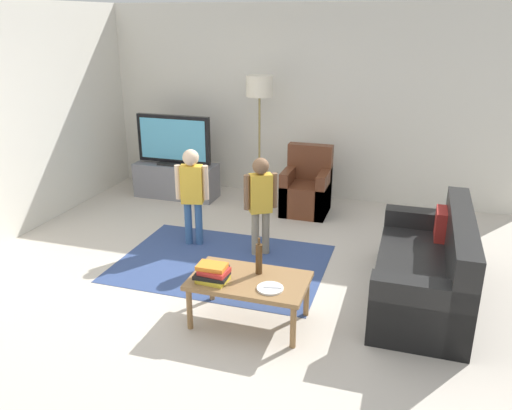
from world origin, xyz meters
TOP-DOWN VIEW (x-y plane):
  - ground at (0.00, 0.00)m, footprint 7.80×7.80m
  - wall_back at (0.00, 3.00)m, footprint 6.00×0.12m
  - area_rug at (-0.33, 0.43)m, footprint 2.20×1.60m
  - tv_stand at (-1.76, 2.30)m, footprint 1.20×0.44m
  - tv at (-1.76, 2.28)m, footprint 1.10×0.28m
  - couch at (1.79, 0.30)m, footprint 0.80×1.80m
  - armchair at (0.20, 2.26)m, footprint 0.60×0.60m
  - floor_lamp at (-0.53, 2.45)m, footprint 0.36×0.36m
  - child_near_tv at (-0.83, 0.82)m, footprint 0.37×0.19m
  - child_center at (-0.01, 0.79)m, footprint 0.33×0.23m
  - coffee_table at (0.30, -0.55)m, footprint 1.00×0.60m
  - book_stack at (0.02, -0.67)m, footprint 0.29×0.22m
  - bottle at (0.35, -0.43)m, footprint 0.06×0.06m
  - tv_remote at (0.00, -0.45)m, footprint 0.17×0.12m
  - plate at (0.52, -0.67)m, footprint 0.22×0.22m

SIDE VIEW (x-z plane):
  - ground at x=0.00m, z-range 0.00..0.00m
  - area_rug at x=-0.33m, z-range 0.00..0.01m
  - tv_stand at x=-1.76m, z-range -0.01..0.49m
  - couch at x=1.79m, z-range -0.14..0.72m
  - armchair at x=0.20m, z-range -0.15..0.75m
  - coffee_table at x=0.30m, z-range 0.16..0.58m
  - plate at x=0.52m, z-range 0.42..0.44m
  - tv_remote at x=0.00m, z-range 0.42..0.44m
  - book_stack at x=0.02m, z-range 0.42..0.56m
  - bottle at x=0.35m, z-range 0.40..0.73m
  - child_center at x=-0.01m, z-range 0.11..1.22m
  - child_near_tv at x=-0.83m, z-range 0.12..1.25m
  - tv at x=-1.76m, z-range 0.49..1.20m
  - wall_back at x=0.00m, z-range 0.00..2.70m
  - floor_lamp at x=-0.53m, z-range 0.65..2.43m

